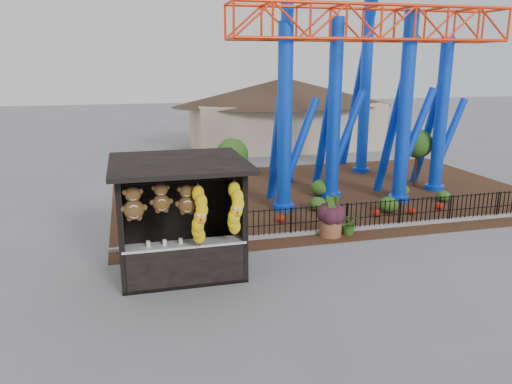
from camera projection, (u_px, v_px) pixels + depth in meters
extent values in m
plane|color=slate|center=(298.00, 275.00, 13.48)|extent=(120.00, 120.00, 0.00)
cube|color=#331E11|center=(324.00, 193.00, 21.95)|extent=(18.00, 12.00, 0.02)
cube|color=gray|center=(379.00, 227.00, 17.25)|extent=(18.00, 0.18, 0.12)
cube|color=black|center=(182.00, 267.00, 13.86)|extent=(3.20, 2.60, 0.10)
cube|color=black|center=(175.00, 205.00, 14.66)|extent=(3.20, 0.12, 3.00)
cube|color=black|center=(121.00, 222.00, 13.12)|extent=(0.12, 2.60, 3.00)
cube|color=black|center=(235.00, 214.00, 13.87)|extent=(0.12, 2.60, 3.00)
cube|color=black|center=(178.00, 163.00, 12.87)|extent=(3.50, 3.40, 0.12)
cube|color=black|center=(121.00, 238.00, 11.97)|extent=(0.14, 0.14, 3.00)
cube|color=black|center=(245.00, 227.00, 12.72)|extent=(0.14, 0.14, 3.00)
cube|color=black|center=(186.00, 265.00, 12.75)|extent=(3.00, 0.50, 1.10)
cube|color=silver|center=(185.00, 244.00, 12.61)|extent=(3.10, 0.55, 0.06)
cylinder|color=black|center=(184.00, 181.00, 11.80)|extent=(2.90, 0.04, 0.04)
cylinder|color=blue|center=(285.00, 120.00, 18.58)|extent=(0.56, 0.56, 7.00)
cylinder|color=blue|center=(283.00, 207.00, 19.44)|extent=(0.84, 0.84, 0.24)
cylinder|color=blue|center=(334.00, 111.00, 20.28)|extent=(0.56, 0.56, 7.30)
cylinder|color=blue|center=(331.00, 195.00, 21.17)|extent=(0.84, 0.84, 0.24)
cylinder|color=blue|center=(405.00, 110.00, 19.74)|extent=(0.56, 0.56, 7.50)
cylinder|color=blue|center=(398.00, 198.00, 20.66)|extent=(0.84, 0.84, 0.24)
cylinder|color=blue|center=(441.00, 116.00, 21.59)|extent=(0.56, 0.56, 6.60)
cylinder|color=blue|center=(434.00, 188.00, 22.39)|extent=(0.84, 0.84, 0.24)
cylinder|color=blue|center=(286.00, 81.00, 22.85)|extent=(0.56, 0.56, 9.50)
cylinder|color=blue|center=(285.00, 179.00, 24.02)|extent=(0.84, 0.84, 0.24)
cylinder|color=blue|center=(366.00, 69.00, 24.76)|extent=(0.56, 0.56, 10.50)
cylinder|color=blue|center=(361.00, 170.00, 26.05)|extent=(0.84, 0.84, 0.24)
cylinder|color=blue|center=(277.00, 140.00, 19.65)|extent=(0.36, 2.21, 5.85)
cylinder|color=blue|center=(299.00, 146.00, 19.30)|extent=(1.62, 0.32, 3.73)
cylinder|color=blue|center=(325.00, 131.00, 21.35)|extent=(0.36, 2.29, 6.10)
cylinder|color=blue|center=(346.00, 136.00, 21.01)|extent=(1.67, 0.32, 3.88)
cylinder|color=blue|center=(392.00, 131.00, 20.82)|extent=(0.36, 2.34, 6.26)
cylinder|color=blue|center=(414.00, 136.00, 20.48)|extent=(1.71, 0.32, 3.99)
cylinder|color=blue|center=(427.00, 133.00, 22.64)|extent=(0.36, 2.10, 5.53)
cylinder|color=blue|center=(449.00, 138.00, 22.29)|extent=(1.54, 0.32, 3.52)
cylinder|color=brown|center=(331.00, 227.00, 16.44)|extent=(0.78, 0.78, 0.65)
ellipsoid|color=#331420|center=(331.00, 208.00, 16.27)|extent=(0.70, 0.70, 0.64)
imported|color=#205C1B|center=(349.00, 223.00, 16.58)|extent=(0.73, 0.64, 0.78)
ellipsoid|color=#2B5017|center=(318.00, 204.00, 19.27)|extent=(0.65, 0.65, 0.52)
ellipsoid|color=#2B5017|center=(388.00, 205.00, 19.02)|extent=(0.76, 0.76, 0.60)
ellipsoid|color=#2B5017|center=(402.00, 191.00, 21.26)|extent=(0.65, 0.65, 0.52)
ellipsoid|color=#2B5017|center=(321.00, 188.00, 21.35)|extent=(0.87, 0.87, 0.70)
ellipsoid|color=#2B5017|center=(443.00, 196.00, 20.51)|extent=(0.57, 0.57, 0.45)
sphere|color=#B8180C|center=(281.00, 219.00, 17.81)|extent=(0.28, 0.28, 0.28)
sphere|color=#B8180C|center=(377.00, 213.00, 18.48)|extent=(0.28, 0.28, 0.28)
sphere|color=#B8180C|center=(412.00, 211.00, 18.78)|extent=(0.28, 0.28, 0.28)
sphere|color=#B8180C|center=(439.00, 206.00, 19.38)|extent=(0.28, 0.28, 0.28)
cube|color=#BFAD8C|center=(284.00, 125.00, 33.29)|extent=(12.00, 6.00, 3.00)
cone|color=#332319|center=(285.00, 89.00, 32.69)|extent=(15.00, 15.00, 1.80)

